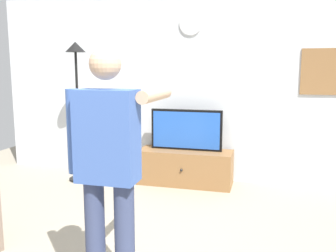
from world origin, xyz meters
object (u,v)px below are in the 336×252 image
object	(u,v)px
wall_clock	(191,23)
floor_lamp	(77,83)
television	(186,130)
framed_picture	(331,72)
person_standing_nearer_lamp	(109,162)
tv_stand	(185,167)

from	to	relation	value
wall_clock	floor_lamp	world-z (taller)	wall_clock
television	framed_picture	xyz separation A→B (m)	(1.87, 0.25, 0.81)
television	person_standing_nearer_lamp	world-z (taller)	person_standing_nearer_lamp
framed_picture	floor_lamp	distance (m)	3.44
tv_stand	television	xyz separation A→B (m)	(0.00, 0.05, 0.53)
television	wall_clock	bearing A→B (deg)	90.00
person_standing_nearer_lamp	framed_picture	bearing A→B (deg)	58.57
framed_picture	person_standing_nearer_lamp	xyz separation A→B (m)	(-1.81, -2.97, -0.59)
person_standing_nearer_lamp	floor_lamp	bearing A→B (deg)	122.87
tv_stand	floor_lamp	xyz separation A→B (m)	(-1.53, -0.22, 1.18)
tv_stand	wall_clock	distance (m)	2.02
tv_stand	framed_picture	size ratio (longest dim) A/B	1.75
tv_stand	wall_clock	world-z (taller)	wall_clock
television	person_standing_nearer_lamp	distance (m)	2.73
floor_lamp	person_standing_nearer_lamp	xyz separation A→B (m)	(1.59, -2.45, -0.43)
floor_lamp	person_standing_nearer_lamp	world-z (taller)	floor_lamp
tv_stand	person_standing_nearer_lamp	world-z (taller)	person_standing_nearer_lamp
framed_picture	floor_lamp	size ratio (longest dim) A/B	0.38
tv_stand	person_standing_nearer_lamp	size ratio (longest dim) A/B	0.75
tv_stand	wall_clock	bearing A→B (deg)	90.00
television	framed_picture	world-z (taller)	framed_picture
floor_lamp	person_standing_nearer_lamp	distance (m)	2.95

